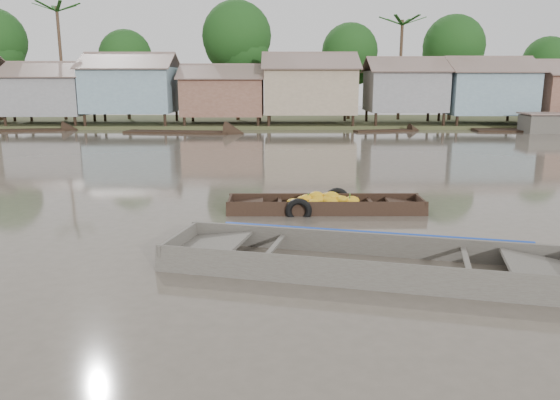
{
  "coord_description": "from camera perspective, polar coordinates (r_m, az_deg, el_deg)",
  "views": [
    {
      "loc": [
        0.11,
        -11.22,
        3.57
      ],
      "look_at": [
        0.19,
        1.09,
        0.8
      ],
      "focal_mm": 35.0,
      "sensor_mm": 36.0,
      "label": 1
    }
  ],
  "objects": [
    {
      "name": "distant_boats",
      "position": [
        37.8,
        17.98,
        6.96
      ],
      "size": [
        45.54,
        14.68,
        1.38
      ],
      "color": "black",
      "rests_on": "ground"
    },
    {
      "name": "viewer_boat",
      "position": [
        10.53,
        9.01,
        -6.92
      ],
      "size": [
        7.98,
        3.83,
        0.62
      ],
      "rotation": [
        0.0,
        0.0,
        -0.25
      ],
      "color": "#48433D",
      "rests_on": "ground"
    },
    {
      "name": "ground",
      "position": [
        11.78,
        -0.87,
        -4.97
      ],
      "size": [
        120.0,
        120.0,
        0.0
      ],
      "primitive_type": "plane",
      "color": "#524A3F",
      "rests_on": "ground"
    },
    {
      "name": "banana_boat",
      "position": [
        14.98,
        4.47,
        -0.61
      ],
      "size": [
        5.35,
        1.46,
        0.77
      ],
      "rotation": [
        0.0,
        0.0,
        -0.0
      ],
      "color": "black",
      "rests_on": "ground"
    },
    {
      "name": "riverbank",
      "position": [
        43.19,
        3.6,
        11.99
      ],
      "size": [
        120.0,
        12.47,
        10.22
      ],
      "color": "#384723",
      "rests_on": "ground"
    }
  ]
}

